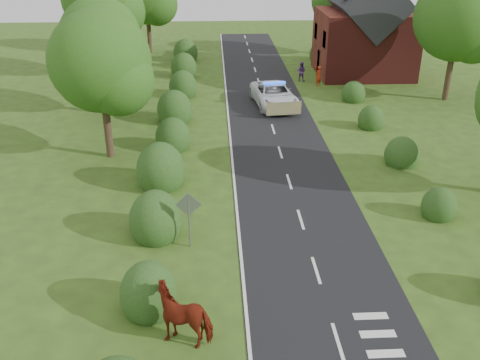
{
  "coord_description": "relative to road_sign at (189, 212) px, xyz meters",
  "views": [
    {
      "loc": [
        -3.86,
        -17.21,
        12.31
      ],
      "look_at": [
        -2.72,
        5.67,
        1.3
      ],
      "focal_mm": 40.0,
      "sensor_mm": 36.0,
      "label": 1
    }
  ],
  "objects": [
    {
      "name": "hedgerow_right",
      "position": [
        11.6,
        9.21,
        -1.1
      ],
      "size": [
        2.1,
        45.78,
        2.1
      ],
      "color": "#113711",
      "rests_on": "ground"
    },
    {
      "name": "cow",
      "position": [
        0.07,
        -5.44,
        -0.83
      ],
      "size": [
        2.57,
        1.79,
        1.65
      ],
      "primitive_type": "imported",
      "rotation": [
        0.0,
        0.0,
        -1.83
      ],
      "color": "maroon",
      "rests_on": "ground"
    },
    {
      "name": "pedestrian_purple",
      "position": [
        8.67,
        25.94,
        -0.83
      ],
      "size": [
        0.99,
        0.91,
        1.65
      ],
      "primitive_type": "imported",
      "rotation": [
        0.0,
        0.0,
        2.69
      ],
      "color": "#572F78",
      "rests_on": "ground"
    },
    {
      "name": "tree_left_b",
      "position": [
        -6.25,
        17.86,
        3.39
      ],
      "size": [
        5.74,
        5.6,
        8.07
      ],
      "color": "#332316",
      "rests_on": "ground"
    },
    {
      "name": "house",
      "position": [
        14.49,
        28.0,
        2.13
      ],
      "size": [
        8.0,
        7.4,
        9.17
      ],
      "color": "maroon",
      "rests_on": "ground"
    },
    {
      "name": "road_sign",
      "position": [
        0.0,
        0.0,
        0.0
      ],
      "size": [
        1.06,
        0.08,
        2.53
      ],
      "color": "gray",
      "rests_on": "ground"
    },
    {
      "name": "ground",
      "position": [
        5.0,
        -2.0,
        -1.65
      ],
      "size": [
        120.0,
        120.0,
        0.0
      ],
      "primitive_type": "plane",
      "color": "#374A1B"
    },
    {
      "name": "tree_left_c",
      "position": [
        -7.7,
        27.83,
        4.88
      ],
      "size": [
        6.97,
        6.8,
        10.22
      ],
      "color": "#332316",
      "rests_on": "ground"
    },
    {
      "name": "tree_left_a",
      "position": [
        -4.75,
        9.86,
        3.69
      ],
      "size": [
        5.74,
        5.6,
        8.38
      ],
      "color": "#332316",
      "rests_on": "ground"
    },
    {
      "name": "police_van",
      "position": [
        5.58,
        19.08,
        -0.82
      ],
      "size": [
        3.47,
        6.32,
        1.81
      ],
      "rotation": [
        0.0,
        0.0,
        0.12
      ],
      "color": "white",
      "rests_on": "ground"
    },
    {
      "name": "hedgerow_left",
      "position": [
        -1.51,
        9.69,
        -0.91
      ],
      "size": [
        2.75,
        50.41,
        3.0
      ],
      "color": "#113711",
      "rests_on": "ground"
    },
    {
      "name": "road_markings",
      "position": [
        3.4,
        10.93,
        -1.63
      ],
      "size": [
        4.96,
        70.0,
        0.01
      ],
      "color": "white",
      "rests_on": "road"
    },
    {
      "name": "road",
      "position": [
        5.0,
        13.0,
        -1.64
      ],
      "size": [
        6.0,
        70.0,
        0.02
      ],
      "primitive_type": "cube",
      "color": "black",
      "rests_on": "ground"
    },
    {
      "name": "pedestrian_red",
      "position": [
        9.84,
        24.19,
        -0.8
      ],
      "size": [
        0.74,
        0.71,
        1.71
      ],
      "primitive_type": "imported",
      "rotation": [
        0.0,
        0.0,
        3.83
      ],
      "color": "#B62D11",
      "rests_on": "ground"
    },
    {
      "name": "tree_right_b",
      "position": [
        19.29,
        19.84,
        4.28
      ],
      "size": [
        6.56,
        6.4,
        9.4
      ],
      "color": "#332316",
      "rests_on": "ground"
    },
    {
      "name": "tree_right_c",
      "position": [
        14.27,
        35.85,
        3.69
      ],
      "size": [
        6.15,
        6.0,
        8.58
      ],
      "color": "#332316",
      "rests_on": "ground"
    }
  ]
}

